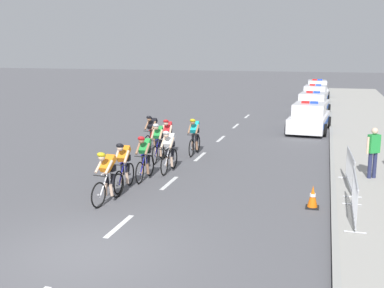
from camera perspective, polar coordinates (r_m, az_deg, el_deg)
ground_plane at (r=10.85m, az=-12.29°, el=-12.54°), size 160.00×160.00×0.00m
sidewalk_slab at (r=23.28m, az=21.57°, el=-0.05°), size 4.61×60.00×0.12m
kerb_edge at (r=23.14m, az=16.10°, el=0.25°), size 0.16×60.00×0.13m
lane_markings_centre at (r=19.53m, az=0.96°, el=-1.49°), size 0.14×25.60×0.01m
cyclist_lead at (r=13.84m, az=-9.93°, el=-3.72°), size 0.46×1.72×1.56m
cyclist_second at (r=15.01m, az=-8.05°, el=-2.48°), size 0.43×1.72×1.56m
cyclist_third at (r=16.06m, az=-5.61°, el=-1.51°), size 0.42×1.72×1.56m
cyclist_fourth at (r=16.99m, az=-2.74°, el=-0.75°), size 0.42×1.72×1.56m
cyclist_fifth at (r=18.60m, az=-4.03°, el=0.30°), size 0.44×1.72×1.56m
cyclist_sixth at (r=19.61m, az=-2.90°, el=0.88°), size 0.45×1.72×1.56m
cyclist_seventh at (r=20.70m, az=-4.74°, el=1.42°), size 0.44×1.72×1.56m
cyclist_eighth at (r=19.76m, az=0.29°, el=0.98°), size 0.42×1.72×1.56m
police_car_nearest at (r=26.02m, az=13.64°, el=2.94°), size 2.25×4.52×1.59m
police_car_second at (r=31.98m, az=14.02°, el=4.44°), size 2.26×4.53×1.59m
police_car_third at (r=38.05m, az=14.29°, el=5.49°), size 2.14×4.47×1.59m
police_car_furthest at (r=44.06m, az=14.49°, el=6.23°), size 2.17×4.48×1.59m
crowd_barrier_front at (r=12.83m, az=18.60°, el=-6.03°), size 0.52×2.32×1.07m
crowd_barrier_middle at (r=15.54m, az=18.12°, el=-2.99°), size 0.61×2.32×1.07m
traffic_cone_near at (r=13.73m, az=14.03°, el=-6.09°), size 0.36×0.36×0.64m
spectator_closest at (r=16.79m, az=20.59°, el=-0.58°), size 0.49×0.37×1.68m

